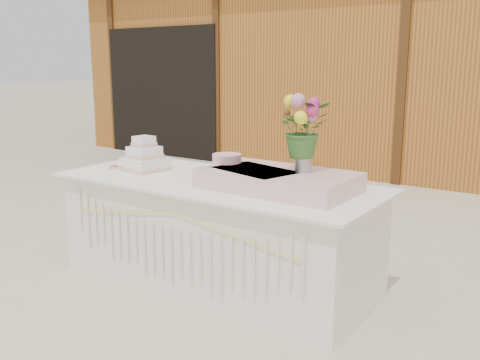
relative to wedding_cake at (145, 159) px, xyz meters
name	(u,v)px	position (x,y,z in m)	size (l,w,h in m)	color
ground	(217,281)	(0.69, 0.01, -0.86)	(80.00, 80.00, 0.00)	beige
barn	(444,58)	(0.68, 6.01, 0.82)	(12.60, 4.60, 3.30)	#AC6524
cake_table	(216,232)	(0.69, 0.01, -0.47)	(2.40, 1.00, 0.77)	white
wedding_cake	(145,159)	(0.00, 0.00, 0.00)	(0.33, 0.33, 0.27)	white
pink_cake_stand	(227,166)	(0.74, 0.07, 0.01)	(0.26, 0.26, 0.19)	white
satin_runner	(278,180)	(1.20, 0.02, -0.03)	(1.00, 0.58, 0.13)	beige
flower_vase	(303,161)	(1.35, 0.08, 0.11)	(0.11, 0.11, 0.15)	#A7A7AB
bouquet	(304,122)	(1.35, 0.08, 0.36)	(0.33, 0.29, 0.37)	#356026
loose_flowers	(125,163)	(-0.31, 0.08, -0.08)	(0.16, 0.39, 0.02)	#CF7F92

